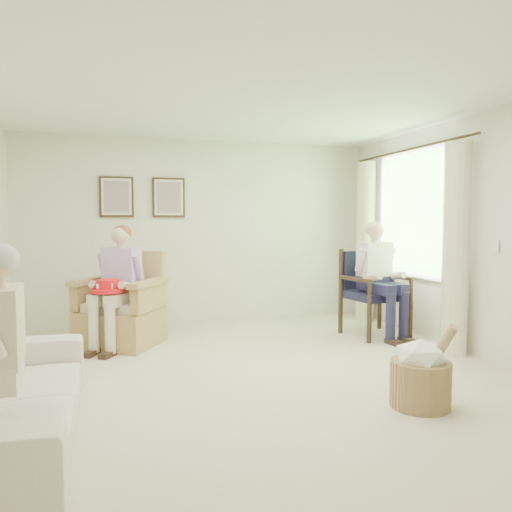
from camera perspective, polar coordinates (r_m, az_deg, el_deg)
name	(u,v)px	position (r m, az deg, el deg)	size (l,w,h in m)	color
floor	(256,379)	(4.74, -0.02, -13.84)	(5.50, 5.50, 0.00)	beige
back_wall	(200,232)	(7.19, -6.38, 2.77)	(5.00, 0.04, 2.60)	silver
front_wall	(466,261)	(2.04, 22.87, -0.55)	(5.00, 0.04, 2.60)	silver
right_wall	(484,236)	(5.76, 24.57, 2.13)	(0.04, 5.50, 2.60)	silver
ceiling	(256,91)	(4.65, -0.02, 18.29)	(5.00, 5.50, 0.02)	white
window	(414,211)	(6.68, 17.57, 4.96)	(0.13, 2.50, 1.63)	#2D6B23
curtain_left	(455,249)	(5.82, 21.84, 0.75)	(0.34, 0.34, 2.30)	beige
curtain_right	(365,242)	(7.45, 12.39, 1.59)	(0.34, 0.34, 2.30)	beige
framed_print_left	(116,197)	(7.04, -15.66, 6.53)	(0.45, 0.05, 0.55)	#382114
framed_print_right	(169,198)	(7.09, -9.95, 6.60)	(0.45, 0.05, 0.55)	#382114
wicker_armchair	(121,315)	(6.10, -15.21, -6.57)	(0.85, 0.85, 1.09)	tan
wood_armchair	(371,289)	(6.57, 13.04, -3.69)	(0.69, 0.65, 1.06)	black
sofa	(6,393)	(3.77, -26.66, -13.79)	(0.87, 2.23, 0.65)	silver
person_wicker	(120,278)	(5.89, -15.25, -2.39)	(0.40, 0.62, 1.38)	beige
person_dark	(379,270)	(6.39, 13.86, -1.58)	(0.40, 0.63, 1.42)	#1D1B3D
red_hat	(108,287)	(5.74, -16.55, -3.47)	(0.37, 0.37, 0.14)	red
hatbox	(421,373)	(4.20, 18.32, -12.59)	(0.49, 0.49, 0.68)	tan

